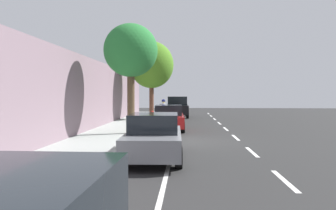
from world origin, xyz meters
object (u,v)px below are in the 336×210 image
at_px(bicycle_at_curb, 166,118).
at_px(parked_pickup_black_nearest, 177,108).
at_px(street_tree_near_cyclist, 152,65).
at_px(cyclist_with_backpack, 163,108).
at_px(street_tree_mid_block, 131,51).
at_px(parked_sedan_red_second, 169,118).
at_px(fire_hydrant, 152,116).
at_px(parked_sedan_grey_mid, 154,137).

bearing_deg(bicycle_at_curb, parked_pickup_black_nearest, -96.29).
xyz_separation_m(bicycle_at_curb, street_tree_near_cyclist, (1.34, -2.74, 4.18)).
height_order(cyclist_with_backpack, street_tree_mid_block, street_tree_mid_block).
height_order(parked_pickup_black_nearest, cyclist_with_backpack, parked_pickup_black_nearest).
bearing_deg(parked_sedan_red_second, cyclist_with_backpack, -82.57).
bearing_deg(fire_hydrant, street_tree_mid_block, 86.31).
height_order(street_tree_near_cyclist, street_tree_mid_block, street_tree_near_cyclist).
bearing_deg(parked_sedan_red_second, street_tree_near_cyclist, -76.78).
bearing_deg(parked_sedan_grey_mid, fire_hydrant, -84.06).
bearing_deg(street_tree_mid_block, parked_sedan_grey_mid, 106.00).
distance_m(parked_sedan_grey_mid, fire_hydrant, 13.21).
bearing_deg(parked_sedan_red_second, parked_sedan_grey_mid, 89.89).
height_order(parked_pickup_black_nearest, parked_sedan_red_second, parked_pickup_black_nearest).
relative_size(parked_pickup_black_nearest, street_tree_mid_block, 0.94).
xyz_separation_m(cyclist_with_backpack, street_tree_mid_block, (1.11, 8.21, 3.28)).
height_order(parked_sedan_red_second, bicycle_at_curb, parked_sedan_red_second).
relative_size(bicycle_at_curb, street_tree_near_cyclist, 0.27).
distance_m(parked_sedan_red_second, fire_hydrant, 4.34).
distance_m(parked_pickup_black_nearest, street_tree_mid_block, 14.77).
bearing_deg(parked_pickup_black_nearest, parked_sedan_red_second, 88.90).
bearing_deg(street_tree_mid_block, cyclist_with_backpack, -97.71).
height_order(parked_pickup_black_nearest, bicycle_at_curb, parked_pickup_black_nearest).
relative_size(bicycle_at_curb, fire_hydrant, 2.05).
bearing_deg(street_tree_near_cyclist, bicycle_at_curb, 116.00).
xyz_separation_m(parked_sedan_grey_mid, cyclist_with_backpack, (0.70, -14.51, 0.35)).
height_order(parked_pickup_black_nearest, street_tree_near_cyclist, street_tree_near_cyclist).
relative_size(parked_pickup_black_nearest, bicycle_at_curb, 3.12).
bearing_deg(street_tree_near_cyclist, parked_pickup_black_nearest, -118.82).
xyz_separation_m(parked_pickup_black_nearest, parked_sedan_grey_mid, (0.24, 20.52, -0.15)).
bearing_deg(parked_sedan_red_second, bicycle_at_curb, -84.43).
height_order(parked_sedan_red_second, cyclist_with_backpack, cyclist_with_backpack).
distance_m(parked_sedan_grey_mid, bicycle_at_curb, 14.08).
height_order(parked_pickup_black_nearest, parked_sedan_grey_mid, parked_pickup_black_nearest).
relative_size(parked_pickup_black_nearest, parked_sedan_grey_mid, 1.20).
height_order(parked_sedan_grey_mid, street_tree_mid_block, street_tree_mid_block).
height_order(parked_sedan_grey_mid, bicycle_at_curb, parked_sedan_grey_mid).
bearing_deg(parked_sedan_red_second, parked_pickup_black_nearest, -91.10).
distance_m(bicycle_at_curb, street_tree_near_cyclist, 5.17).
bearing_deg(cyclist_with_backpack, fire_hydrant, 63.91).
relative_size(parked_sedan_red_second, street_tree_mid_block, 0.78).
bearing_deg(street_tree_near_cyclist, parked_sedan_grey_mid, 96.14).
bearing_deg(parked_sedan_red_second, fire_hydrant, -71.37).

